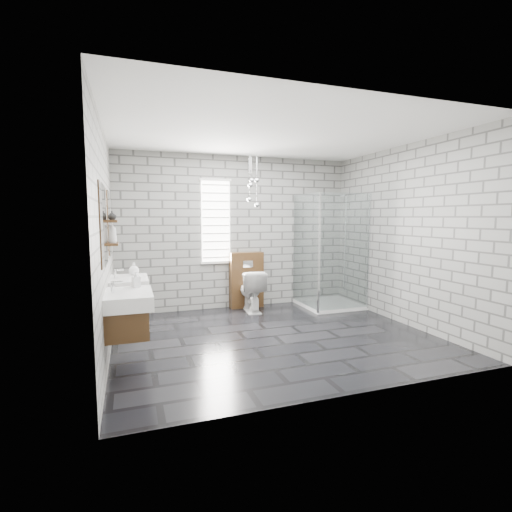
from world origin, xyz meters
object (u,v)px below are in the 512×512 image
vanity_right (126,285)px  toilet (251,290)px  cistern_panel (246,280)px  shower_enclosure (328,280)px  vanity_left (125,301)px

vanity_right → toilet: size_ratio=2.19×
cistern_panel → toilet: 0.31m
cistern_panel → shower_enclosure: size_ratio=0.49×
shower_enclosure → toilet: size_ratio=2.83×
vanity_left → vanity_right: 0.97m
vanity_left → shower_enclosure: 3.84m
vanity_left → toilet: vanity_left is taller
shower_enclosure → toilet: shower_enclosure is taller
cistern_panel → toilet: size_ratio=1.39×
vanity_left → vanity_right: size_ratio=1.00×
shower_enclosure → vanity_right: bearing=-167.0°
cistern_panel → toilet: (0.00, -0.28, -0.14)m
vanity_right → cistern_panel: (2.04, 1.31, -0.26)m
vanity_right → toilet: bearing=26.8°
vanity_left → vanity_right: same height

